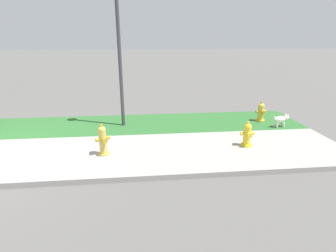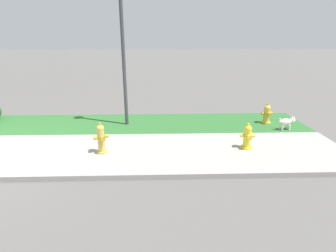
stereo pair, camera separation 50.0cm
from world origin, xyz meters
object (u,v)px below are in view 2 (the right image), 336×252
(fire_hydrant_across_street, at_px, (247,137))
(fire_hydrant_mid_block, at_px, (267,114))
(small_white_dog, at_px, (287,122))
(fire_hydrant_at_driveway, at_px, (101,139))
(street_lamp, at_px, (122,34))

(fire_hydrant_across_street, bearing_deg, fire_hydrant_mid_block, -122.42)
(small_white_dog, bearing_deg, fire_hydrant_across_street, -151.10)
(fire_hydrant_mid_block, height_order, small_white_dog, fire_hydrant_mid_block)
(fire_hydrant_at_driveway, relative_size, small_white_dog, 1.41)
(small_white_dog, xyz_separation_m, street_lamp, (-5.01, 0.71, 2.56))
(fire_hydrant_mid_block, xyz_separation_m, fire_hydrant_across_street, (-1.31, -2.07, 0.00))
(fire_hydrant_at_driveway, height_order, small_white_dog, fire_hydrant_at_driveway)
(fire_hydrant_at_driveway, xyz_separation_m, street_lamp, (0.35, 2.26, 2.44))
(fire_hydrant_across_street, bearing_deg, street_lamp, -32.13)
(fire_hydrant_across_street, xyz_separation_m, fire_hydrant_at_driveway, (-3.67, -0.17, 0.06))
(fire_hydrant_mid_block, bearing_deg, small_white_dog, 107.24)
(fire_hydrant_mid_block, distance_m, street_lamp, 5.27)
(fire_hydrant_mid_block, bearing_deg, street_lamp, -11.53)
(small_white_dog, bearing_deg, fire_hydrant_at_driveway, -174.34)
(fire_hydrant_mid_block, relative_size, fire_hydrant_at_driveway, 0.86)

